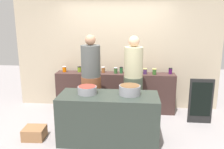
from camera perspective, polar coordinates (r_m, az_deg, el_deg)
ground at (r=4.64m, az=-0.41°, el=-13.75°), size 12.00×12.00×0.00m
storefront_wall at (r=5.60m, az=1.05°, el=7.13°), size 4.80×0.12×3.00m
display_shelf at (r=5.48m, az=0.73°, el=-4.26°), size 2.70×0.36×0.90m
prep_table at (r=4.18m, az=-0.84°, el=-10.47°), size 1.70×0.70×0.85m
preserve_jar_0 at (r=5.57m, az=-11.40°, el=1.29°), size 0.09×0.09×0.13m
preserve_jar_1 at (r=5.51m, az=-7.88°, el=1.27°), size 0.08×0.08×0.13m
preserve_jar_2 at (r=5.48m, az=-5.43°, el=1.31°), size 0.09×0.09×0.13m
preserve_jar_3 at (r=5.40m, az=-2.13°, el=1.16°), size 0.08×0.08×0.13m
preserve_jar_4 at (r=5.33m, az=0.89°, el=1.00°), size 0.08×0.08×0.13m
preserve_jar_5 at (r=5.35m, az=2.23°, el=1.10°), size 0.08×0.08×0.14m
preserve_jar_6 at (r=5.30m, az=6.05°, el=0.94°), size 0.09×0.09×0.15m
preserve_jar_7 at (r=5.31m, az=7.97°, el=0.78°), size 0.09×0.09×0.13m
preserve_jar_8 at (r=5.28m, az=10.17°, el=0.69°), size 0.09×0.09×0.13m
preserve_jar_9 at (r=5.43m, az=13.89°, el=0.85°), size 0.08×0.08×0.13m
cooking_pot_left at (r=4.10m, az=-5.99°, el=-3.73°), size 0.33×0.33×0.14m
cooking_pot_center at (r=4.05m, az=4.29°, el=-3.72°), size 0.37×0.37×0.16m
cook_with_tongs at (r=4.70m, az=-5.02°, el=-2.58°), size 0.39×0.39×1.82m
cook_in_cap at (r=4.78m, az=5.10°, el=-2.49°), size 0.38×0.38×1.79m
bread_crate at (r=4.61m, az=-18.17°, el=-13.23°), size 0.39×0.36×0.21m
chalkboard_sign at (r=5.17m, az=20.60°, el=-6.01°), size 0.47×0.05×0.94m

